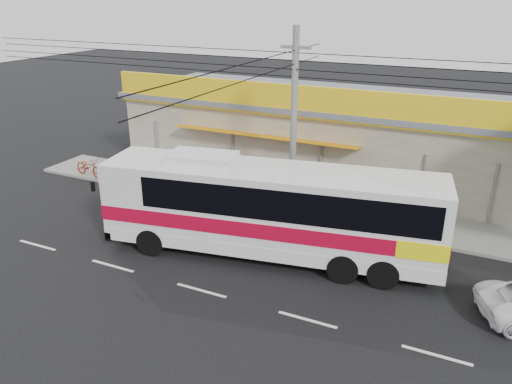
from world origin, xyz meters
TOP-DOWN VIEW (x-y plane):
  - ground at (0.00, 0.00)m, footprint 120.00×120.00m
  - sidewalk at (0.00, 6.00)m, footprint 30.00×3.20m
  - lane_markings at (0.00, -2.50)m, footprint 50.00×0.12m
  - storefront_building at (-0.01, 11.54)m, footprint 22.60×9.20m
  - coach_bus at (1.34, 0.94)m, footprint 13.44×4.95m
  - motorbike_red at (-11.70, 4.70)m, footprint 2.21×1.09m
  - motorbike_dark at (-5.68, 7.17)m, footprint 1.64×0.61m
  - utility_pole at (0.77, 4.20)m, footprint 34.00×14.00m

SIDE VIEW (x-z plane):
  - ground at x=0.00m, z-range 0.00..0.00m
  - lane_markings at x=0.00m, z-range -0.01..0.01m
  - sidewalk at x=0.00m, z-range 0.00..0.15m
  - motorbike_dark at x=-5.68m, z-range 0.15..1.11m
  - motorbike_red at x=-11.70m, z-range 0.15..1.26m
  - coach_bus at x=1.34m, z-range 0.14..4.20m
  - storefront_building at x=-0.01m, z-range -0.55..5.15m
  - utility_pole at x=0.77m, z-range 2.81..11.48m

